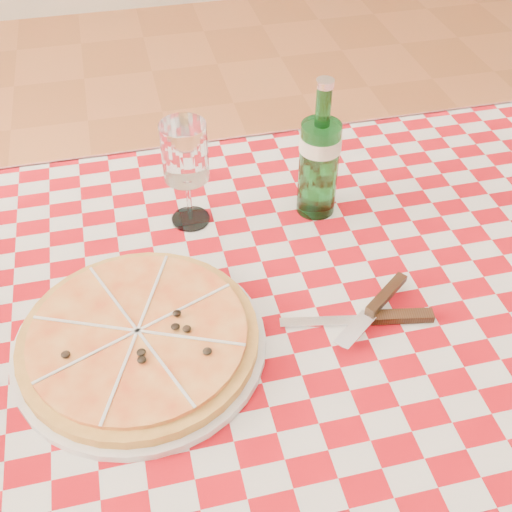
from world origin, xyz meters
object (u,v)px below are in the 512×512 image
(pizza_plate, at_px, (139,337))
(water_bottle, at_px, (320,149))
(dining_table, at_px, (278,357))
(wine_glass, at_px, (187,175))

(pizza_plate, distance_m, water_bottle, 0.40)
(dining_table, xyz_separation_m, wine_glass, (-0.09, 0.23, 0.19))
(dining_table, height_order, wine_glass, wine_glass)
(dining_table, bearing_deg, water_bottle, 61.02)
(water_bottle, bearing_deg, pizza_plate, -144.07)
(dining_table, relative_size, wine_glass, 6.73)
(pizza_plate, relative_size, water_bottle, 1.43)
(pizza_plate, bearing_deg, wine_glass, 66.46)
(pizza_plate, relative_size, wine_glass, 1.87)
(wine_glass, bearing_deg, water_bottle, -5.35)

